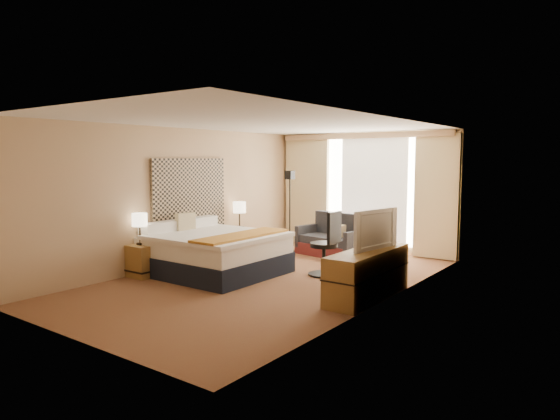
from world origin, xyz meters
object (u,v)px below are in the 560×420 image
Objects in this scene: nightstand_left at (145,260)px; bed at (214,252)px; loveseat at (333,241)px; lamp_left at (140,220)px; television at (370,229)px; media_dresser at (368,274)px; desk_chair at (327,247)px; lamp_right at (239,208)px; floor_lamp at (290,195)px; nightstand_right at (240,241)px.

bed is at bearing 47.01° from nightstand_left.
loveseat is (0.83, 2.70, -0.09)m from bed.
lamp_left is at bearing -129.13° from nightstand_left.
television is (2.01, -2.35, 0.70)m from loveseat.
media_dresser is 1.47m from desk_chair.
media_dresser is at bearing -21.21° from lamp_right.
television reaches higher than media_dresser.
desk_chair is at bearing -38.79° from floor_lamp.
bed is at bearing -63.65° from nightstand_right.
lamp_right is (-1.65, -1.08, 0.70)m from loveseat.
desk_chair is (1.82, -1.46, -0.75)m from floor_lamp.
nightstand_right is 0.49× the size of desk_chair.
lamp_right is (-2.51, 0.60, 0.49)m from desk_chair.
loveseat is at bearing 72.81° from bed.
bed is (0.81, 0.87, 0.10)m from nightstand_left.
floor_lamp is at bearing 51.08° from lamp_right.
floor_lamp is 3.66m from television.
loveseat reaches higher than nightstand_left.
television is (3.65, 1.21, 0.72)m from nightstand_left.
floor_lamp is 2.45m from desk_chair.
nightstand_left is at bearing -89.84° from lamp_right.
floor_lamp is at bearing 63.15° from television.
loveseat is 3.17m from television.
desk_chair is 2.05× the size of lamp_left.
media_dresser is 3.29× the size of lamp_left.
media_dresser is 1.02× the size of floor_lamp.
media_dresser is 0.66m from television.
television reaches higher than nightstand_right.
lamp_right is at bearing 163.23° from desk_chair.
television reaches higher than loveseat.
loveseat is 1.37m from floor_lamp.
desk_chair is (2.51, 1.89, 0.22)m from nightstand_left.
loveseat is 1.48× the size of television.
nightstand_left is 0.49× the size of desk_chair.
loveseat is 2.65× the size of lamp_right.
lamp_right reaches higher than lamp_left.
floor_lamp is at bearing 50.99° from nightstand_right.
lamp_left reaches higher than media_dresser.
floor_lamp is at bearing -158.28° from loveseat.
lamp_right is at bearing 158.79° from media_dresser.
nightstand_left is 1.19m from bed.
television is at bearing -19.27° from lamp_right.
nightstand_left is at bearing -105.70° from loveseat.
nightstand_right is at bearing -138.01° from loveseat.
lamp_left reaches higher than nightstand_left.
lamp_left reaches higher than loveseat.
television is (2.96, -2.14, -0.26)m from floor_lamp.
nightstand_right is 0.54× the size of television.
media_dresser is 1.19× the size of loveseat.
desk_chair reaches higher than loveseat.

